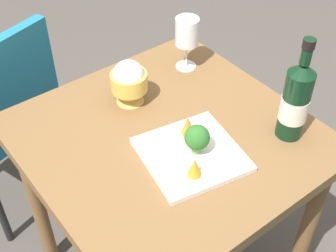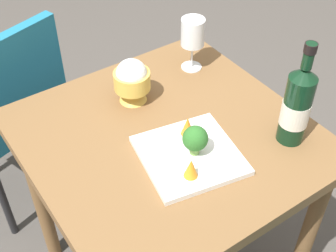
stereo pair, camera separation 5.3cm
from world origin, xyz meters
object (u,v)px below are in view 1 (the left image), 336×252
wine_glass (187,33)px  carrot_garnish_left (188,125)px  carrot_garnish_right (195,167)px  chair_near_window (1,112)px  wine_bottle (296,100)px  serving_plate (191,154)px  rice_bowl (129,81)px  broccoli_floret (197,138)px

wine_glass → carrot_garnish_left: size_ratio=3.12×
carrot_garnish_right → wine_glass: bearing=143.0°
carrot_garnish_left → chair_near_window: bearing=-154.8°
wine_bottle → serving_plate: 0.31m
rice_bowl → carrot_garnish_right: size_ratio=2.54×
chair_near_window → carrot_garnish_left: (0.67, 0.31, 0.24)m
rice_bowl → serving_plate: bearing=-0.8°
wine_bottle → rice_bowl: wine_bottle is taller
rice_bowl → broccoli_floret: bearing=1.6°
chair_near_window → carrot_garnish_right: chair_near_window is taller
chair_near_window → carrot_garnish_right: 0.86m
wine_glass → serving_plate: bearing=-37.4°
wine_glass → broccoli_floret: bearing=-35.7°
wine_bottle → carrot_garnish_right: size_ratio=5.50×
chair_near_window → carrot_garnish_right: size_ratio=15.24×
wine_bottle → broccoli_floret: 0.28m
serving_plate → carrot_garnish_left: carrot_garnish_left is taller
wine_glass → carrot_garnish_left: 0.35m
wine_bottle → carrot_garnish_right: bearing=-95.8°
chair_near_window → rice_bowl: (0.44, 0.28, 0.27)m
wine_glass → broccoli_floret: (0.34, -0.24, -0.06)m
chair_near_window → wine_glass: 0.74m
chair_near_window → wine_bottle: (0.83, 0.55, 0.31)m
wine_glass → chair_near_window: bearing=-127.1°
serving_plate → carrot_garnish_right: bearing=-34.7°
chair_near_window → wine_glass: (0.40, 0.53, 0.32)m
carrot_garnish_right → wine_bottle: bearing=84.2°
rice_bowl → broccoli_floret: rice_bowl is taller
broccoli_floret → carrot_garnish_right: size_ratio=1.54×
serving_plate → carrot_garnish_left: bearing=148.4°
rice_bowl → carrot_garnish_left: 0.24m
rice_bowl → carrot_garnish_right: rice_bowl is taller
chair_near_window → carrot_garnish_left: 0.77m
wine_glass → wine_bottle: bearing=2.7°
wine_glass → carrot_garnish_right: size_ratio=3.21×
wine_glass → rice_bowl: 0.26m
serving_plate → broccoli_floret: 0.06m
carrot_garnish_left → wine_glass: bearing=141.3°
serving_plate → wine_bottle: bearing=70.5°
carrot_garnish_left → carrot_garnish_right: carrot_garnish_left is taller
wine_bottle → carrot_garnish_left: wine_bottle is taller
broccoli_floret → chair_near_window: bearing=-158.8°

